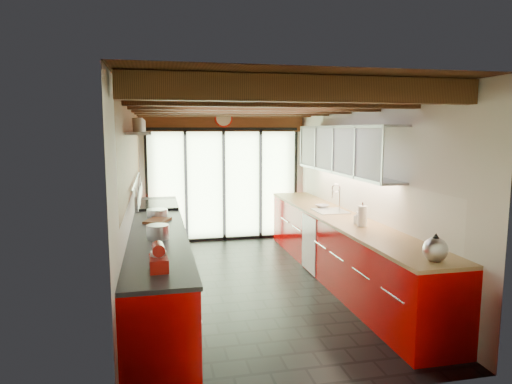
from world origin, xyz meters
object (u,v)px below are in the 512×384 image
kettle (435,248)px  paper_towel (362,216)px  soap_bottle (357,218)px  stand_mixer (159,259)px  bowl (322,206)px

kettle → paper_towel: bearing=90.0°
kettle → paper_towel: size_ratio=1.00×
soap_bottle → paper_towel: bearing=-90.0°
stand_mixer → bowl: stand_mixer is taller
stand_mixer → bowl: (2.54, 2.72, -0.07)m
stand_mixer → paper_towel: bearing=26.9°
soap_bottle → stand_mixer: bearing=-150.4°
stand_mixer → kettle: bearing=-5.9°
soap_bottle → bowl: 1.28m
kettle → paper_towel: (0.00, 1.55, 0.01)m
kettle → bowl: kettle is taller
kettle → bowl: 2.99m
stand_mixer → bowl: size_ratio=1.40×
soap_bottle → bowl: (0.00, 1.27, -0.06)m
paper_towel → bowl: 1.44m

